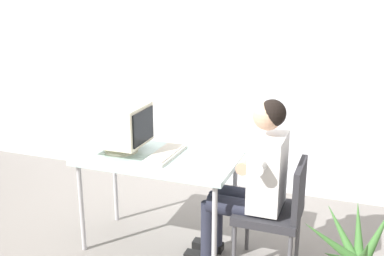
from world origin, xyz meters
name	(u,v)px	position (x,y,z in m)	size (l,w,h in m)	color
ground_plane	(160,245)	(0.00, 0.00, 0.00)	(12.00, 12.00, 0.00)	gray
wall_back	(246,39)	(0.30, 1.40, 1.50)	(8.00, 0.10, 3.00)	silver
desk	(158,164)	(0.00, 0.00, 0.70)	(1.19, 0.64, 0.76)	#B7B7BC
crt_monitor	(120,125)	(-0.31, 0.00, 0.97)	(0.39, 0.39, 0.37)	beige
keyboard	(165,154)	(0.05, 0.02, 0.77)	(0.18, 0.47, 0.03)	silver
office_chair	(278,208)	(0.92, -0.01, 0.49)	(0.45, 0.45, 0.84)	#4C4C51
person_seated	(252,178)	(0.73, -0.01, 0.69)	(0.69, 0.56, 1.27)	silver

